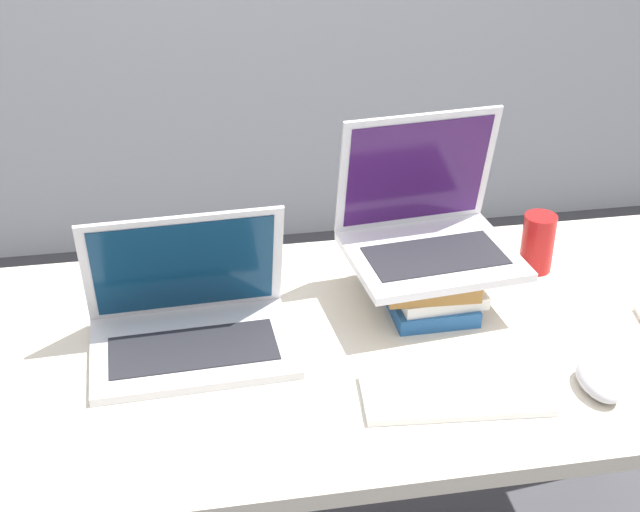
{
  "coord_description": "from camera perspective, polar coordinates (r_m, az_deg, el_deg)",
  "views": [
    {
      "loc": [
        -0.27,
        -0.92,
        1.64
      ],
      "look_at": [
        -0.05,
        0.37,
        0.89
      ],
      "focal_mm": 50.0,
      "sensor_mm": 36.0,
      "label": 1
    }
  ],
  "objects": [
    {
      "name": "wireless_keyboard",
      "position": [
        1.5,
        8.67,
        -8.72
      ],
      "size": [
        0.32,
        0.15,
        0.01
      ],
      "color": "white",
      "rests_on": "desk"
    },
    {
      "name": "book_stack",
      "position": [
        1.71,
        6.77,
        -1.45
      ],
      "size": [
        0.19,
        0.23,
        0.09
      ],
      "color": "#235693",
      "rests_on": "desk"
    },
    {
      "name": "desk",
      "position": [
        1.66,
        1.57,
        -7.42
      ],
      "size": [
        1.59,
        0.74,
        0.71
      ],
      "color": "beige",
      "rests_on": "ground_plane"
    },
    {
      "name": "laptop_on_books",
      "position": [
        1.69,
        6.86,
        1.85
      ],
      "size": [
        0.33,
        0.28,
        0.26
      ],
      "color": "silver",
      "rests_on": "book_stack"
    },
    {
      "name": "soda_can",
      "position": [
        1.85,
        13.76,
        0.83
      ],
      "size": [
        0.07,
        0.07,
        0.12
      ],
      "color": "red",
      "rests_on": "desk"
    },
    {
      "name": "mouse",
      "position": [
        1.56,
        17.41,
        -7.65
      ],
      "size": [
        0.06,
        0.11,
        0.04
      ],
      "color": "#B2B2B7",
      "rests_on": "desk"
    },
    {
      "name": "laptop_left",
      "position": [
        1.6,
        -8.32,
        -4.08
      ],
      "size": [
        0.37,
        0.26,
        0.25
      ],
      "color": "silver",
      "rests_on": "desk"
    }
  ]
}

